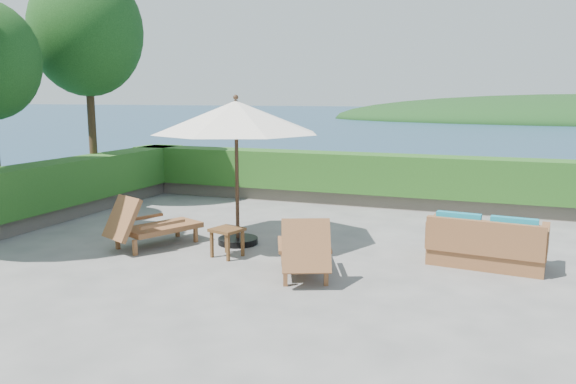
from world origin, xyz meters
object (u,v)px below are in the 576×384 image
at_px(side_table, 227,233).
at_px(wicker_loveseat, 486,245).
at_px(lounge_left, 149,225).
at_px(patio_umbrella, 236,119).
at_px(lounge_right, 304,250).

xyz_separation_m(side_table, wicker_loveseat, (4.32, 1.06, -0.07)).
bearing_deg(lounge_left, patio_umbrella, 53.19).
distance_m(patio_umbrella, lounge_right, 3.04).
relative_size(side_table, wicker_loveseat, 0.31).
distance_m(patio_umbrella, side_table, 2.18).
xyz_separation_m(lounge_left, lounge_right, (3.28, -0.59, -0.00)).
bearing_deg(side_table, wicker_loveseat, 13.79).
xyz_separation_m(patio_umbrella, side_table, (0.21, -0.88, -1.98)).
distance_m(patio_umbrella, lounge_left, 2.59).
relative_size(lounge_left, lounge_right, 1.01).
distance_m(side_table, wicker_loveseat, 4.44).
height_order(lounge_left, lounge_right, lounge_left).
xyz_separation_m(lounge_left, side_table, (1.67, -0.07, -0.00)).
relative_size(patio_umbrella, wicker_loveseat, 1.65).
xyz_separation_m(lounge_right, side_table, (-1.62, 0.52, 0.00)).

